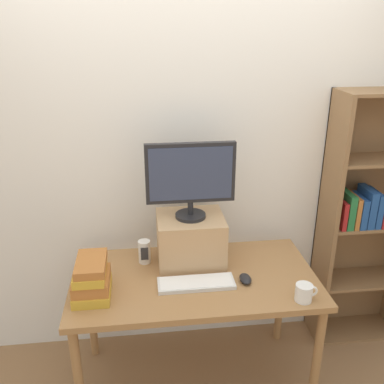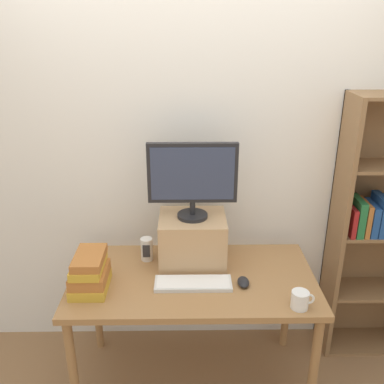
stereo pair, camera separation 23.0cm
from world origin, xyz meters
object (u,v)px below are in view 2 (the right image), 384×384
(keyboard, at_px, (193,283))
(book_stack, at_px, (90,272))
(computer_monitor, at_px, (192,177))
(bookshelf_unit, at_px, (380,228))
(riser_box, at_px, (192,239))
(desk_speaker, at_px, (147,249))
(desk, at_px, (193,289))
(coffee_mug, at_px, (300,300))
(computer_mouse, at_px, (243,282))

(keyboard, relative_size, book_stack, 1.56)
(computer_monitor, relative_size, keyboard, 1.19)
(bookshelf_unit, relative_size, riser_box, 4.48)
(computer_monitor, distance_m, desk_speaker, 0.54)
(desk, bearing_deg, coffee_mug, -28.15)
(desk, height_order, bookshelf_unit, bookshelf_unit)
(desk, distance_m, keyboard, 0.13)
(riser_box, xyz_separation_m, book_stack, (-0.55, -0.28, -0.05))
(riser_box, relative_size, book_stack, 1.44)
(desk, xyz_separation_m, coffee_mug, (0.54, -0.29, 0.13))
(desk, xyz_separation_m, riser_box, (-0.00, 0.18, 0.23))
(desk, bearing_deg, keyboard, -91.75)
(keyboard, xyz_separation_m, book_stack, (-0.55, -0.02, 0.09))
(riser_box, relative_size, keyboard, 0.92)
(keyboard, bearing_deg, riser_box, 90.35)
(keyboard, xyz_separation_m, coffee_mug, (0.54, -0.20, 0.03))
(computer_monitor, relative_size, desk_speaker, 3.58)
(desk, bearing_deg, computer_mouse, -17.01)
(riser_box, relative_size, coffee_mug, 3.25)
(computer_mouse, xyz_separation_m, desk_speaker, (-0.55, 0.28, 0.05))
(book_stack, bearing_deg, riser_box, 26.74)
(keyboard, bearing_deg, computer_monitor, 90.35)
(computer_monitor, height_order, keyboard, computer_monitor)
(desk, distance_m, desk_speaker, 0.37)
(bookshelf_unit, height_order, riser_box, bookshelf_unit)
(desk, relative_size, keyboard, 3.28)
(desk, distance_m, book_stack, 0.59)
(bookshelf_unit, relative_size, book_stack, 6.45)
(bookshelf_unit, bearing_deg, desk, -163.89)
(desk, height_order, riser_box, riser_box)
(coffee_mug, bearing_deg, computer_monitor, 139.51)
(book_stack, xyz_separation_m, desk_speaker, (0.28, 0.29, -0.03))
(computer_monitor, height_order, desk_speaker, computer_monitor)
(computer_mouse, distance_m, coffee_mug, 0.33)
(bookshelf_unit, bearing_deg, book_stack, -165.68)
(book_stack, xyz_separation_m, coffee_mug, (1.09, -0.18, -0.05))
(riser_box, bearing_deg, computer_monitor, -90.00)
(bookshelf_unit, xyz_separation_m, computer_monitor, (-1.20, -0.17, 0.41))
(desk, distance_m, coffee_mug, 0.62)
(computer_monitor, bearing_deg, coffee_mug, -40.49)
(bookshelf_unit, bearing_deg, computer_mouse, -154.96)
(computer_mouse, relative_size, desk_speaker, 0.74)
(book_stack, bearing_deg, bookshelf_unit, 14.32)
(book_stack, bearing_deg, desk, 10.39)
(bookshelf_unit, height_order, desk_speaker, bookshelf_unit)
(riser_box, bearing_deg, book_stack, -153.26)
(computer_monitor, bearing_deg, bookshelf_unit, 8.09)
(riser_box, xyz_separation_m, computer_monitor, (0.00, -0.00, 0.39))
(computer_monitor, bearing_deg, desk, -88.63)
(computer_monitor, xyz_separation_m, computer_mouse, (0.28, -0.26, -0.52))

